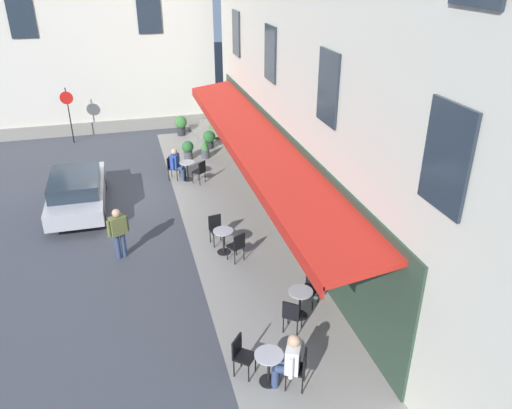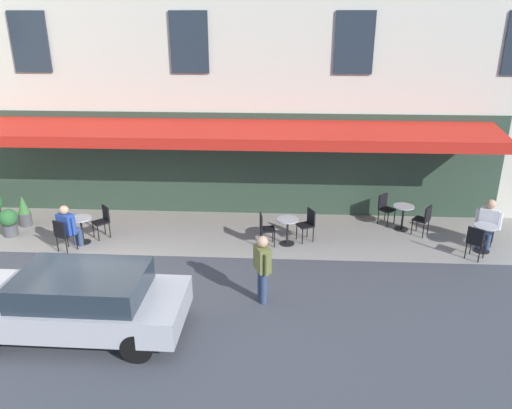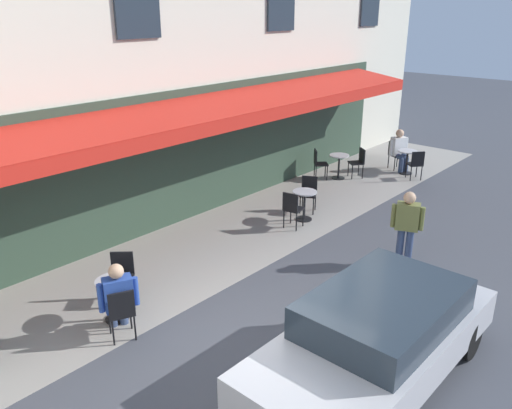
{
  "view_description": "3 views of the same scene",
  "coord_description": "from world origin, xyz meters",
  "px_view_note": "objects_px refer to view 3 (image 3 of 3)",
  "views": [
    {
      "loc": [
        -17.13,
        -0.28,
        7.97
      ],
      "look_at": [
        -4.31,
        -3.77,
        1.34
      ],
      "focal_mm": 35.19,
      "sensor_mm": 36.0,
      "label": 1
    },
    {
      "loc": [
        -4.41,
        9.59,
        5.9
      ],
      "look_at": [
        -3.68,
        -3.16,
        0.98
      ],
      "focal_mm": 34.41,
      "sensor_mm": 36.0,
      "label": 2
    },
    {
      "loc": [
        5.24,
        4.33,
        4.99
      ],
      "look_at": [
        -2.7,
        -2.65,
        0.96
      ],
      "focal_mm": 36.65,
      "sensor_mm": 36.0,
      "label": 3
    }
  ],
  "objects_px": {
    "cafe_table_streetside": "(304,201)",
    "cafe_chair_black_kerbside": "(292,207)",
    "cafe_chair_black_corner_right": "(395,152)",
    "cafe_chair_black_facing_street": "(318,162)",
    "seated_companion_in_white": "(400,149)",
    "cafe_table_mid_terrace": "(115,294)",
    "cafe_table_far_end": "(339,163)",
    "cafe_chair_black_back_row": "(416,163)",
    "cafe_chair_black_near_door": "(121,310)",
    "seated_patron_in_blue": "(118,296)",
    "cafe_chair_black_by_window": "(359,160)",
    "walking_pedestrian_in_olive": "(407,223)",
    "parked_car_silver": "(377,336)",
    "cafe_chair_black_under_awning": "(309,191)",
    "cafe_chair_black_corner_left": "(122,273)",
    "cafe_table_near_entrance": "(407,159)"
  },
  "relations": [
    {
      "from": "cafe_table_streetside",
      "to": "cafe_chair_black_kerbside",
      "type": "bearing_deg",
      "value": 8.98
    },
    {
      "from": "cafe_chair_black_corner_right",
      "to": "cafe_chair_black_facing_street",
      "type": "bearing_deg",
      "value": -25.68
    },
    {
      "from": "cafe_chair_black_kerbside",
      "to": "seated_companion_in_white",
      "type": "bearing_deg",
      "value": -177.03
    },
    {
      "from": "cafe_table_mid_terrace",
      "to": "cafe_table_far_end",
      "type": "bearing_deg",
      "value": -171.03
    },
    {
      "from": "cafe_chair_black_back_row",
      "to": "cafe_chair_black_kerbside",
      "type": "xyz_separation_m",
      "value": [
        5.43,
        -0.54,
        0.0
      ]
    },
    {
      "from": "cafe_chair_black_back_row",
      "to": "cafe_chair_black_facing_street",
      "type": "height_order",
      "value": "same"
    },
    {
      "from": "cafe_chair_black_near_door",
      "to": "cafe_table_far_end",
      "type": "bearing_deg",
      "value": -167.86
    },
    {
      "from": "cafe_chair_black_facing_street",
      "to": "cafe_chair_black_near_door",
      "type": "bearing_deg",
      "value": 15.5
    },
    {
      "from": "cafe_table_streetside",
      "to": "seated_patron_in_blue",
      "type": "distance_m",
      "value": 5.87
    },
    {
      "from": "cafe_chair_black_corner_right",
      "to": "cafe_table_streetside",
      "type": "xyz_separation_m",
      "value": [
        5.5,
        0.41,
        -0.06
      ]
    },
    {
      "from": "cafe_chair_black_back_row",
      "to": "cafe_table_streetside",
      "type": "xyz_separation_m",
      "value": [
        4.8,
        -0.64,
        -0.06
      ]
    },
    {
      "from": "cafe_chair_black_by_window",
      "to": "walking_pedestrian_in_olive",
      "type": "distance_m",
      "value": 5.81
    },
    {
      "from": "cafe_chair_black_facing_street",
      "to": "seated_patron_in_blue",
      "type": "xyz_separation_m",
      "value": [
        8.77,
        2.26,
        0.14
      ]
    },
    {
      "from": "cafe_chair_black_facing_street",
      "to": "cafe_chair_black_corner_right",
      "type": "bearing_deg",
      "value": 154.32
    },
    {
      "from": "cafe_table_mid_terrace",
      "to": "cafe_chair_black_kerbside",
      "type": "height_order",
      "value": "cafe_chair_black_kerbside"
    },
    {
      "from": "cafe_chair_black_kerbside",
      "to": "seated_companion_in_white",
      "type": "relative_size",
      "value": 0.69
    },
    {
      "from": "seated_patron_in_blue",
      "to": "walking_pedestrian_in_olive",
      "type": "xyz_separation_m",
      "value": [
        -5.28,
        2.32,
        0.23
      ]
    },
    {
      "from": "cafe_chair_black_near_door",
      "to": "parked_car_silver",
      "type": "bearing_deg",
      "value": 117.71
    },
    {
      "from": "cafe_chair_black_near_door",
      "to": "cafe_chair_black_facing_street",
      "type": "distance_m",
      "value": 9.2
    },
    {
      "from": "cafe_chair_black_corner_right",
      "to": "cafe_chair_black_facing_street",
      "type": "height_order",
      "value": "same"
    },
    {
      "from": "cafe_chair_black_facing_street",
      "to": "cafe_chair_black_under_awning",
      "type": "bearing_deg",
      "value": 29.72
    },
    {
      "from": "cafe_chair_black_by_window",
      "to": "seated_patron_in_blue",
      "type": "height_order",
      "value": "seated_patron_in_blue"
    },
    {
      "from": "cafe_chair_black_corner_left",
      "to": "cafe_chair_black_corner_right",
      "type": "bearing_deg",
      "value": -178.84
    },
    {
      "from": "cafe_chair_black_corner_right",
      "to": "seated_companion_in_white",
      "type": "height_order",
      "value": "seated_companion_in_white"
    },
    {
      "from": "cafe_chair_black_kerbside",
      "to": "cafe_chair_black_corner_left",
      "type": "bearing_deg",
      "value": -3.59
    },
    {
      "from": "cafe_chair_black_near_door",
      "to": "parked_car_silver",
      "type": "relative_size",
      "value": 0.21
    },
    {
      "from": "cafe_chair_black_kerbside",
      "to": "cafe_table_far_end",
      "type": "bearing_deg",
      "value": -162.24
    },
    {
      "from": "cafe_chair_black_back_row",
      "to": "seated_companion_in_white",
      "type": "xyz_separation_m",
      "value": [
        -0.6,
        -0.85,
        0.16
      ]
    },
    {
      "from": "cafe_chair_black_facing_street",
      "to": "walking_pedestrian_in_olive",
      "type": "distance_m",
      "value": 5.78
    },
    {
      "from": "cafe_chair_black_under_awning",
      "to": "seated_companion_in_white",
      "type": "xyz_separation_m",
      "value": [
        -4.84,
        0.07,
        0.16
      ]
    },
    {
      "from": "cafe_chair_black_near_door",
      "to": "cafe_table_streetside",
      "type": "relative_size",
      "value": 1.21
    },
    {
      "from": "cafe_chair_black_corner_right",
      "to": "parked_car_silver",
      "type": "bearing_deg",
      "value": 25.92
    },
    {
      "from": "cafe_chair_black_corner_right",
      "to": "cafe_chair_black_by_window",
      "type": "relative_size",
      "value": 1.0
    },
    {
      "from": "cafe_table_mid_terrace",
      "to": "cafe_chair_black_kerbside",
      "type": "distance_m",
      "value": 5.04
    },
    {
      "from": "cafe_chair_black_kerbside",
      "to": "cafe_chair_black_under_awning",
      "type": "relative_size",
      "value": 1.0
    },
    {
      "from": "cafe_table_mid_terrace",
      "to": "cafe_chair_black_under_awning",
      "type": "relative_size",
      "value": 0.82
    },
    {
      "from": "cafe_chair_black_under_awning",
      "to": "cafe_table_mid_terrace",
      "type": "bearing_deg",
      "value": 4.85
    },
    {
      "from": "cafe_table_streetside",
      "to": "seated_patron_in_blue",
      "type": "relative_size",
      "value": 0.59
    },
    {
      "from": "cafe_chair_black_near_door",
      "to": "cafe_chair_black_facing_street",
      "type": "bearing_deg",
      "value": -164.5
    },
    {
      "from": "cafe_chair_black_by_window",
      "to": "walking_pedestrian_in_olive",
      "type": "xyz_separation_m",
      "value": [
        4.44,
        3.74,
        0.37
      ]
    },
    {
      "from": "cafe_table_near_entrance",
      "to": "cafe_chair_black_by_window",
      "type": "distance_m",
      "value": 1.64
    },
    {
      "from": "cafe_table_near_entrance",
      "to": "cafe_table_streetside",
      "type": "bearing_deg",
      "value": -1.7
    },
    {
      "from": "cafe_chair_black_under_awning",
      "to": "parked_car_silver",
      "type": "xyz_separation_m",
      "value": [
        4.68,
        4.55,
        0.16
      ]
    },
    {
      "from": "cafe_table_near_entrance",
      "to": "cafe_chair_black_facing_street",
      "type": "height_order",
      "value": "cafe_chair_black_facing_street"
    },
    {
      "from": "cafe_table_mid_terrace",
      "to": "cafe_chair_black_by_window",
      "type": "height_order",
      "value": "cafe_chair_black_by_window"
    },
    {
      "from": "cafe_chair_black_by_window",
      "to": "parked_car_silver",
      "type": "distance_m",
      "value": 9.46
    },
    {
      "from": "cafe_table_near_entrance",
      "to": "seated_patron_in_blue",
      "type": "xyz_separation_m",
      "value": [
        11.05,
        0.47,
        0.2
      ]
    },
    {
      "from": "cafe_chair_black_by_window",
      "to": "cafe_table_near_entrance",
      "type": "bearing_deg",
      "value": 144.48
    },
    {
      "from": "cafe_table_far_end",
      "to": "cafe_chair_black_facing_street",
      "type": "relative_size",
      "value": 0.82
    },
    {
      "from": "cafe_chair_black_corner_right",
      "to": "cafe_chair_black_by_window",
      "type": "xyz_separation_m",
      "value": [
        1.62,
        -0.39,
        0.0
      ]
    }
  ]
}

